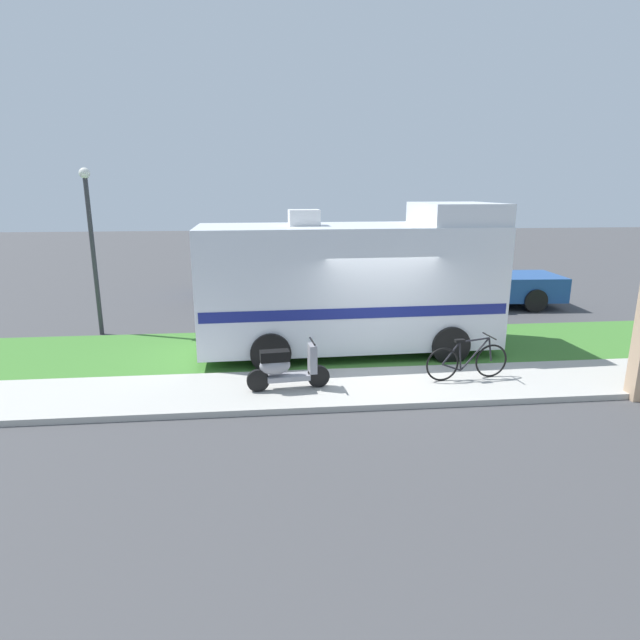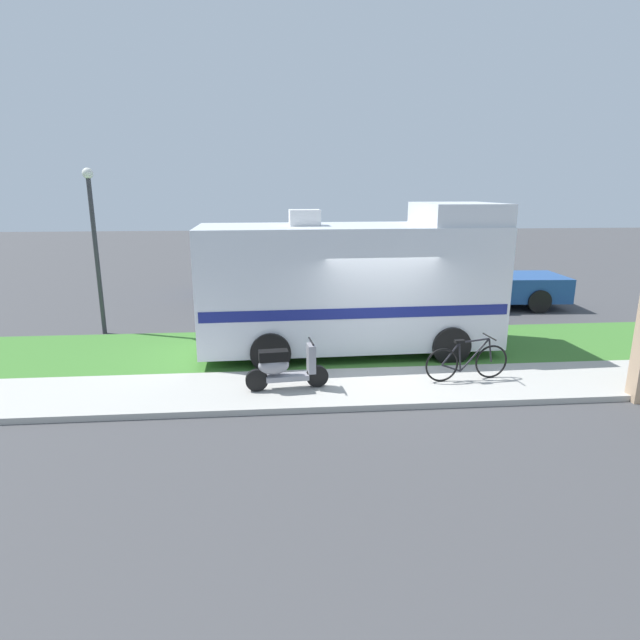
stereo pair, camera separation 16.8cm
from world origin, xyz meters
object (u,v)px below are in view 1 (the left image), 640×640
pickup_truck_near (464,279)px  motorhome_rv (353,284)px  bicycle (467,361)px  pickup_truck_far (258,268)px  street_lamp_post (91,237)px  scooter (285,367)px

pickup_truck_near → motorhome_rv: bearing=-134.5°
bicycle → pickup_truck_near: size_ratio=0.33×
bicycle → pickup_truck_far: size_ratio=0.32×
pickup_truck_near → street_lamp_post: 11.69m
pickup_truck_far → street_lamp_post: street_lamp_post is taller
pickup_truck_near → pickup_truck_far: pickup_truck_far is taller
scooter → motorhome_rv: bearing=55.9°
bicycle → street_lamp_post: size_ratio=0.40×
pickup_truck_near → pickup_truck_far: size_ratio=0.98×
motorhome_rv → street_lamp_post: street_lamp_post is taller
motorhome_rv → scooter: (-1.73, -2.56, -1.15)m
motorhome_rv → pickup_truck_near: bearing=45.5°
pickup_truck_far → street_lamp_post: bearing=-128.1°
street_lamp_post → pickup_truck_far: bearing=51.9°
scooter → street_lamp_post: (-4.93, 4.87, 2.12)m
street_lamp_post → scooter: bearing=-44.6°
scooter → street_lamp_post: 7.24m
pickup_truck_near → street_lamp_post: bearing=-168.0°
motorhome_rv → scooter: bearing=-124.1°
motorhome_rv → pickup_truck_near: (4.64, 4.72, -0.79)m
bicycle → pickup_truck_far: bearing=113.4°
bicycle → scooter: bearing=-177.3°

